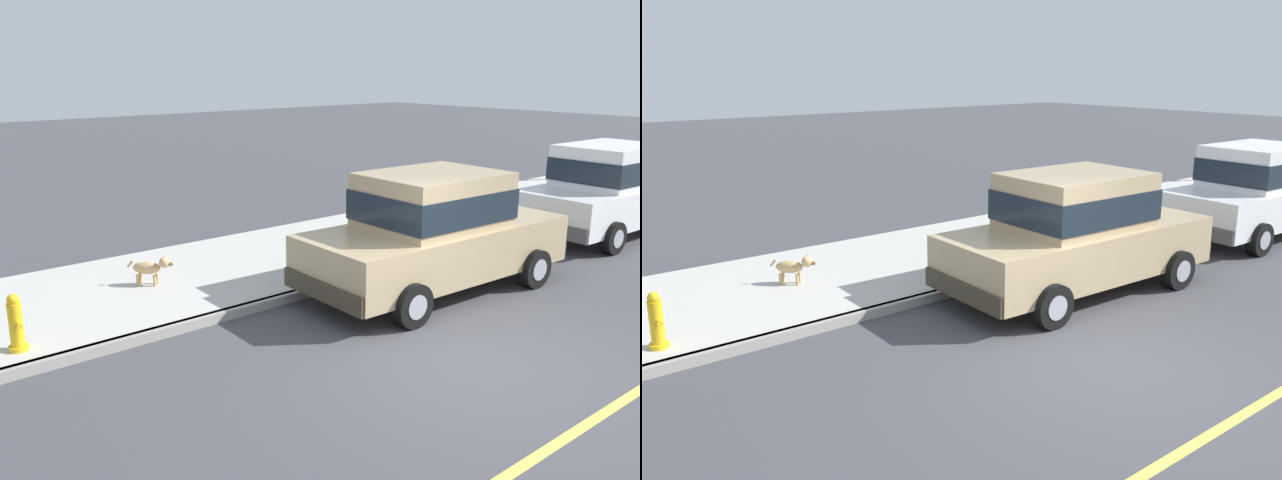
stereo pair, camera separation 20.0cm
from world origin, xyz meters
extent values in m
plane|color=#424247|center=(0.00, 0.00, 0.00)|extent=(80.00, 80.00, 0.00)
cube|color=gray|center=(-3.20, 0.00, 0.07)|extent=(0.16, 64.00, 0.14)
cube|color=#B7B5AD|center=(-5.00, 0.00, 0.07)|extent=(3.60, 64.00, 0.14)
cube|color=#E0D64C|center=(1.60, 0.00, 0.00)|extent=(0.12, 57.60, 0.01)
cube|color=tan|center=(-2.15, 1.71, 0.70)|extent=(1.97, 4.57, 0.76)
cube|color=tan|center=(-2.16, 1.61, 1.50)|extent=(1.66, 2.16, 0.84)
cube|color=#19232D|center=(-2.16, 1.61, 1.44)|extent=(1.70, 2.20, 0.46)
cube|color=#3E3527|center=(-2.07, 3.91, 0.46)|extent=(1.77, 0.27, 0.28)
cube|color=#3E3527|center=(-2.24, -0.49, 0.46)|extent=(1.77, 0.27, 0.28)
cylinder|color=black|center=(-3.00, 3.14, 0.32)|extent=(0.24, 0.65, 0.64)
cylinder|color=#9E9EA3|center=(-3.00, 3.14, 0.32)|extent=(0.25, 0.36, 0.35)
cylinder|color=black|center=(-1.20, 3.07, 0.32)|extent=(0.24, 0.65, 0.64)
cylinder|color=#9E9EA3|center=(-1.20, 3.07, 0.32)|extent=(0.25, 0.36, 0.35)
cylinder|color=black|center=(-3.10, 0.35, 0.32)|extent=(0.24, 0.65, 0.64)
cylinder|color=#9E9EA3|center=(-3.10, 0.35, 0.32)|extent=(0.25, 0.36, 0.35)
cylinder|color=black|center=(-1.31, 0.28, 0.32)|extent=(0.24, 0.65, 0.64)
cylinder|color=#9E9EA3|center=(-1.31, 0.28, 0.32)|extent=(0.25, 0.36, 0.35)
cube|color=#EAEACC|center=(-2.62, 3.96, 0.81)|extent=(0.28, 0.09, 0.14)
cube|color=#EAEACC|center=(-1.51, 3.92, 0.81)|extent=(0.28, 0.09, 0.14)
cube|color=white|center=(-2.20, 7.36, 0.70)|extent=(1.93, 4.55, 0.76)
cube|color=white|center=(-2.21, 7.26, 1.50)|extent=(1.64, 2.15, 0.84)
cube|color=#19232D|center=(-2.21, 7.26, 1.44)|extent=(1.68, 2.19, 0.46)
cube|color=#505050|center=(-2.27, 5.16, 0.46)|extent=(1.77, 0.25, 0.28)
cylinder|color=black|center=(-3.06, 8.78, 0.32)|extent=(0.24, 0.65, 0.64)
cylinder|color=#9E9EA3|center=(-3.06, 8.78, 0.32)|extent=(0.25, 0.36, 0.35)
cylinder|color=black|center=(-3.15, 6.00, 0.32)|extent=(0.24, 0.65, 0.64)
cylinder|color=#9E9EA3|center=(-3.15, 6.00, 0.32)|extent=(0.25, 0.36, 0.35)
cylinder|color=black|center=(-1.35, 5.94, 0.32)|extent=(0.24, 0.65, 0.64)
cylinder|color=#9E9EA3|center=(-1.35, 5.94, 0.32)|extent=(0.25, 0.36, 0.35)
cube|color=#EAEACC|center=(-2.70, 9.61, 0.81)|extent=(0.28, 0.09, 0.14)
ellipsoid|color=tan|center=(-4.95, -1.90, 0.42)|extent=(0.45, 0.46, 0.20)
cylinder|color=tan|center=(-4.90, -1.76, 0.23)|extent=(0.05, 0.05, 0.18)
cylinder|color=tan|center=(-4.81, -1.84, 0.23)|extent=(0.05, 0.05, 0.18)
cylinder|color=tan|center=(-5.09, -1.96, 0.23)|extent=(0.05, 0.05, 0.18)
cylinder|color=tan|center=(-5.00, -2.04, 0.23)|extent=(0.05, 0.05, 0.18)
sphere|color=tan|center=(-4.75, -1.69, 0.51)|extent=(0.17, 0.17, 0.17)
ellipsoid|color=brown|center=(-4.69, -1.62, 0.49)|extent=(0.13, 0.13, 0.06)
cone|color=tan|center=(-4.79, -1.66, 0.59)|extent=(0.06, 0.06, 0.07)
cone|color=tan|center=(-4.72, -1.73, 0.59)|extent=(0.06, 0.06, 0.07)
cylinder|color=tan|center=(-5.13, -2.09, 0.48)|extent=(0.11, 0.11, 0.13)
cylinder|color=gold|center=(-3.65, -4.22, 0.17)|extent=(0.24, 0.24, 0.06)
cylinder|color=gold|center=(-3.65, -4.22, 0.47)|extent=(0.17, 0.17, 0.55)
sphere|color=gold|center=(-3.65, -4.22, 0.79)|extent=(0.15, 0.15, 0.15)
cylinder|color=gold|center=(-3.77, -4.22, 0.50)|extent=(0.10, 0.07, 0.07)
cylinder|color=gold|center=(-3.53, -4.22, 0.50)|extent=(0.10, 0.07, 0.07)
camera|label=1|loc=(4.50, -6.19, 3.54)|focal=37.29mm
camera|label=2|loc=(4.62, -6.04, 3.54)|focal=37.29mm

